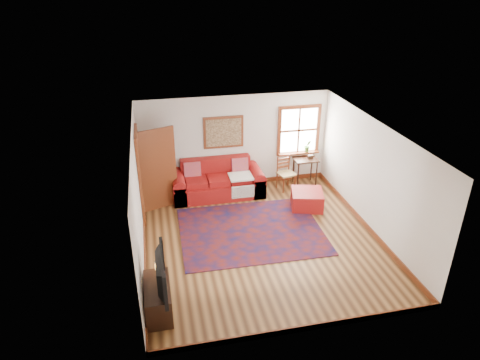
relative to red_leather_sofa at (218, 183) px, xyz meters
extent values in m
plane|color=#482913|center=(0.55, -2.29, -0.31)|extent=(5.50, 5.50, 0.00)
cube|color=silver|center=(0.55, 0.46, 0.94)|extent=(5.00, 0.04, 2.50)
cube|color=silver|center=(0.55, -5.04, 0.94)|extent=(5.00, 0.04, 2.50)
cube|color=silver|center=(-1.95, -2.29, 0.94)|extent=(0.04, 5.50, 2.50)
cube|color=silver|center=(3.05, -2.29, 0.94)|extent=(0.04, 5.50, 2.50)
cube|color=white|center=(0.55, -2.29, 2.19)|extent=(5.00, 5.50, 0.04)
cube|color=brown|center=(0.55, 0.44, -0.25)|extent=(5.00, 0.03, 0.12)
cube|color=brown|center=(-1.93, -2.29, -0.25)|extent=(0.03, 5.50, 0.12)
cube|color=brown|center=(3.04, -2.29, -0.25)|extent=(0.03, 5.50, 0.12)
cube|color=white|center=(2.30, 0.44, 1.14)|extent=(1.00, 0.02, 1.20)
cube|color=brown|center=(2.30, 0.43, 1.79)|extent=(1.18, 0.06, 0.09)
cube|color=brown|center=(2.30, 0.43, 0.50)|extent=(1.18, 0.06, 0.09)
cube|color=brown|center=(1.76, 0.43, 1.14)|extent=(0.09, 0.06, 1.20)
cube|color=brown|center=(2.85, 0.43, 1.14)|extent=(0.09, 0.06, 1.20)
cube|color=brown|center=(2.30, 0.43, 1.14)|extent=(1.00, 0.04, 0.05)
cube|color=brown|center=(2.30, 0.36, 0.52)|extent=(1.15, 0.20, 0.04)
imported|color=#3C6D26|center=(2.55, 0.34, 0.71)|extent=(0.18, 0.15, 0.33)
cube|color=black|center=(-1.94, -0.69, 0.72)|extent=(0.02, 0.90, 2.05)
cube|color=brown|center=(-1.91, -1.19, 0.72)|extent=(0.06, 0.09, 2.05)
cube|color=brown|center=(-1.91, -0.20, 0.72)|extent=(0.06, 0.09, 2.05)
cube|color=brown|center=(-1.91, -0.69, 1.79)|extent=(0.06, 1.08, 0.09)
cube|color=brown|center=(-1.48, -0.40, 0.72)|extent=(0.86, 0.35, 2.05)
cube|color=silver|center=(-1.48, -0.40, 0.82)|extent=(0.56, 0.22, 1.33)
cube|color=brown|center=(0.25, 0.43, 1.24)|extent=(1.05, 0.04, 0.85)
cube|color=tan|center=(0.25, 0.40, 1.24)|extent=(0.92, 0.03, 0.72)
cube|color=#62160E|center=(0.43, -1.93, -0.30)|extent=(3.21, 2.59, 0.02)
cube|color=maroon|center=(0.00, -0.06, -0.10)|extent=(2.36, 0.97, 0.41)
cube|color=maroon|center=(0.00, 0.29, 0.36)|extent=(1.83, 0.27, 0.51)
cube|color=maroon|center=(-1.02, -0.06, -0.05)|extent=(0.33, 0.97, 0.51)
cube|color=maroon|center=(1.01, -0.06, -0.05)|extent=(0.33, 0.97, 0.51)
cube|color=#CC5C1C|center=(-0.63, 0.12, 0.39)|extent=(0.43, 0.21, 0.45)
cube|color=#CC5C1C|center=(0.62, 0.12, 0.39)|extent=(0.43, 0.21, 0.45)
cube|color=silver|center=(0.56, -0.24, 0.26)|extent=(0.59, 0.54, 0.04)
cube|color=maroon|center=(2.04, -1.15, -0.09)|extent=(0.92, 0.92, 0.43)
cube|color=black|center=(2.43, 0.09, 0.42)|extent=(0.62, 0.47, 0.04)
cylinder|color=black|center=(2.17, -0.11, 0.05)|extent=(0.04, 0.04, 0.71)
cylinder|color=black|center=(2.69, -0.11, 0.05)|extent=(0.04, 0.04, 0.71)
cylinder|color=black|center=(2.17, 0.28, 0.05)|extent=(0.04, 0.04, 0.71)
cylinder|color=black|center=(2.69, 0.28, 0.05)|extent=(0.04, 0.04, 0.71)
cube|color=tan|center=(1.84, -0.09, 0.14)|extent=(0.50, 0.49, 0.04)
cylinder|color=brown|center=(1.70, -0.30, -0.09)|extent=(0.04, 0.04, 0.43)
cylinder|color=brown|center=(2.05, -0.22, -0.09)|extent=(0.04, 0.04, 0.43)
cylinder|color=brown|center=(1.62, 0.03, 0.14)|extent=(0.04, 0.04, 0.90)
cylinder|color=brown|center=(1.97, 0.11, 0.14)|extent=(0.04, 0.04, 0.90)
cube|color=brown|center=(1.80, 0.07, 0.39)|extent=(0.36, 0.11, 0.27)
cube|color=black|center=(-1.71, -4.05, -0.04)|extent=(0.44, 0.97, 0.54)
imported|color=black|center=(-1.69, -4.13, 0.55)|extent=(0.15, 1.13, 0.65)
cylinder|color=silver|center=(-1.66, -3.61, 0.32)|extent=(0.12, 0.12, 0.18)
cylinder|color=#FFA53F|center=(-1.66, -3.61, 0.29)|extent=(0.07, 0.07, 0.12)
camera|label=1|loc=(-1.54, -9.88, 4.97)|focal=32.00mm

